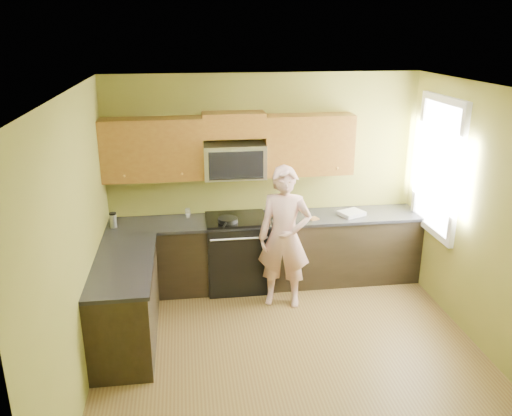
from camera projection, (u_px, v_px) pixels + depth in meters
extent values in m
plane|color=brown|center=(293.00, 358.00, 5.37)|extent=(4.00, 4.00, 0.00)
plane|color=white|center=(300.00, 91.00, 4.48)|extent=(4.00, 4.00, 0.00)
plane|color=olive|center=(264.00, 179.00, 6.79)|extent=(4.00, 0.00, 4.00)
plane|color=olive|center=(368.00, 365.00, 3.05)|extent=(4.00, 0.00, 4.00)
plane|color=olive|center=(77.00, 249.00, 4.66)|extent=(0.00, 4.00, 4.00)
plane|color=olive|center=(493.00, 226.00, 5.18)|extent=(0.00, 4.00, 4.00)
cube|color=black|center=(267.00, 252.00, 6.81)|extent=(4.00, 0.60, 0.88)
cube|color=black|center=(126.00, 303.00, 5.56)|extent=(0.60, 1.60, 0.88)
cube|color=black|center=(267.00, 220.00, 6.65)|extent=(4.00, 0.62, 0.04)
cube|color=black|center=(123.00, 264.00, 5.41)|extent=(0.62, 1.60, 0.04)
cube|color=brown|center=(234.00, 125.00, 6.34)|extent=(0.76, 0.33, 0.30)
imported|color=#D7796B|center=(284.00, 238.00, 6.17)|extent=(0.72, 0.58, 1.73)
cube|color=#B27F47|center=(314.00, 219.00, 6.61)|extent=(0.14, 0.14, 0.01)
ellipsoid|color=silver|center=(276.00, 221.00, 6.45)|extent=(0.14, 0.15, 0.06)
ellipsoid|color=silver|center=(276.00, 215.00, 6.65)|extent=(0.13, 0.14, 0.07)
cube|color=silver|center=(352.00, 213.00, 6.74)|extent=(0.37, 0.34, 0.05)
cylinder|color=silver|center=(188.00, 213.00, 6.65)|extent=(0.08, 0.08, 0.12)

